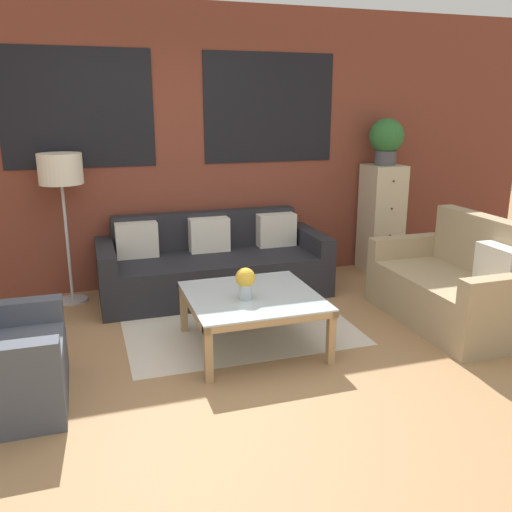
# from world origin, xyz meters

# --- Properties ---
(ground_plane) EXTENTS (16.00, 16.00, 0.00)m
(ground_plane) POSITION_xyz_m (0.00, 0.00, 0.00)
(ground_plane) COLOR #9E754C
(wall_back_brick) EXTENTS (8.40, 0.09, 2.80)m
(wall_back_brick) POSITION_xyz_m (0.00, 2.44, 1.41)
(wall_back_brick) COLOR brown
(wall_back_brick) RESTS_ON ground_plane
(rug) EXTENTS (1.91, 1.73, 0.00)m
(rug) POSITION_xyz_m (0.21, 1.22, 0.00)
(rug) COLOR beige
(rug) RESTS_ON ground_plane
(couch_dark) EXTENTS (2.22, 0.88, 0.78)m
(couch_dark) POSITION_xyz_m (0.21, 1.95, 0.28)
(couch_dark) COLOR #232328
(couch_dark) RESTS_ON ground_plane
(settee_vintage) EXTENTS (0.80, 1.45, 0.92)m
(settee_vintage) POSITION_xyz_m (2.03, 0.58, 0.31)
(settee_vintage) COLOR tan
(settee_vintage) RESTS_ON ground_plane
(coffee_table) EXTENTS (0.99, 0.99, 0.43)m
(coffee_table) POSITION_xyz_m (0.21, 0.64, 0.37)
(coffee_table) COLOR silver
(coffee_table) RESTS_ON ground_plane
(floor_lamp) EXTENTS (0.39, 0.39, 1.42)m
(floor_lamp) POSITION_xyz_m (-1.15, 2.14, 1.22)
(floor_lamp) COLOR #B2B2B7
(floor_lamp) RESTS_ON ground_plane
(drawer_cabinet) EXTENTS (0.40, 0.42, 1.20)m
(drawer_cabinet) POSITION_xyz_m (2.21, 2.16, 0.60)
(drawer_cabinet) COLOR #C6B793
(drawer_cabinet) RESTS_ON ground_plane
(potted_plant) EXTENTS (0.37, 0.37, 0.50)m
(potted_plant) POSITION_xyz_m (2.21, 2.16, 1.48)
(potted_plant) COLOR #47474C
(potted_plant) RESTS_ON drawer_cabinet
(flower_vase) EXTENTS (0.15, 0.15, 0.24)m
(flower_vase) POSITION_xyz_m (0.13, 0.56, 0.57)
(flower_vase) COLOR #ADBCC6
(flower_vase) RESTS_ON coffee_table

